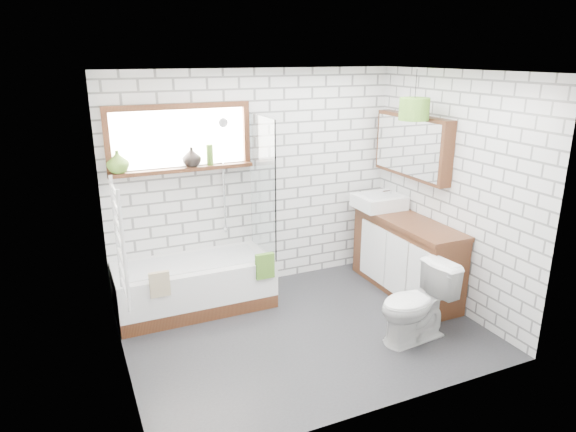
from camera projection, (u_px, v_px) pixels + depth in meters
name	position (u px, v px, depth m)	size (l,w,h in m)	color
floor	(304.00, 331.00, 5.13)	(3.40, 2.60, 0.01)	#252529
ceiling	(307.00, 71.00, 4.37)	(3.40, 2.60, 0.01)	white
wall_back	(256.00, 181.00, 5.89)	(3.40, 0.01, 2.50)	white
wall_front	(387.00, 261.00, 3.61)	(3.40, 0.01, 2.50)	white
wall_left	(114.00, 237.00, 4.09)	(0.01, 2.60, 2.50)	white
wall_right	(451.00, 192.00, 5.41)	(0.01, 2.60, 2.50)	white
window	(180.00, 139.00, 5.35)	(1.52, 0.16, 0.68)	#3C1E10
towel_radiator	(120.00, 242.00, 4.12)	(0.06, 0.52, 1.00)	white
mirror_cabinet	(412.00, 146.00, 5.78)	(0.16, 1.20, 0.70)	#3C1E10
shower_riser	(223.00, 177.00, 5.66)	(0.02, 0.02, 1.30)	silver
bathtub	(195.00, 285.00, 5.53)	(1.65, 0.73, 0.53)	white
shower_screen	(263.00, 186.00, 5.53)	(0.02, 0.72, 1.50)	white
towel_green	(265.00, 266.00, 5.40)	(0.20, 0.05, 0.27)	#4C7D25
towel_beige	(160.00, 284.00, 4.97)	(0.19, 0.05, 0.25)	tan
vanity	(406.00, 256.00, 5.86)	(0.50, 1.54, 0.88)	#3C1E10
basin	(379.00, 201.00, 6.12)	(0.54, 0.47, 0.16)	white
tap	(391.00, 196.00, 6.16)	(0.03, 0.03, 0.14)	silver
toilet	(416.00, 304.00, 4.87)	(0.74, 0.42, 0.76)	white
vase_olive	(118.00, 164.00, 5.13)	(0.22, 0.22, 0.23)	#528228
vase_dark	(192.00, 159.00, 5.43)	(0.20, 0.20, 0.21)	black
bottle	(210.00, 157.00, 5.50)	(0.07, 0.07, 0.22)	#528228
pendant	(414.00, 109.00, 5.30)	(0.31, 0.31, 0.23)	#4C7D25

